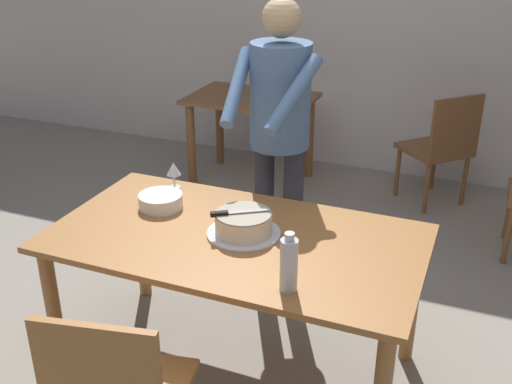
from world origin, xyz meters
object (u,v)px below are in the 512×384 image
at_px(main_dining_table, 236,255).
at_px(wine_glass_near, 174,170).
at_px(background_chair_1, 442,145).
at_px(cake_on_platter, 244,224).
at_px(water_bottle, 289,264).
at_px(plate_stack, 161,201).
at_px(cake_knife, 228,213).
at_px(background_table, 251,116).
at_px(person_cutting_cake, 279,124).

distance_m(main_dining_table, wine_glass_near, 0.67).
xyz_separation_m(main_dining_table, background_chair_1, (0.68, 2.33, -0.16)).
height_order(wine_glass_near, background_chair_1, background_chair_1).
relative_size(cake_on_platter, water_bottle, 1.36).
bearing_deg(main_dining_table, cake_on_platter, 38.85).
bearing_deg(water_bottle, background_chair_1, 83.30).
height_order(plate_stack, water_bottle, water_bottle).
xyz_separation_m(cake_knife, background_chair_1, (0.71, 2.35, -0.37)).
distance_m(cake_knife, background_table, 2.39).
bearing_deg(main_dining_table, cake_knife, -153.64).
height_order(plate_stack, background_chair_1, background_chair_1).
height_order(plate_stack, wine_glass_near, wine_glass_near).
xyz_separation_m(background_table, background_chair_1, (1.52, 0.11, -0.09)).
relative_size(main_dining_table, person_cutting_cake, 0.99).
bearing_deg(water_bottle, person_cutting_cake, 112.23).
distance_m(wine_glass_near, person_cutting_cake, 0.61).
relative_size(cake_knife, person_cutting_cake, 0.14).
height_order(cake_on_platter, background_chair_1, background_chair_1).
bearing_deg(cake_knife, background_chair_1, 73.16).
bearing_deg(plate_stack, wine_glass_near, 103.08).
relative_size(main_dining_table, cake_knife, 7.13).
relative_size(plate_stack, water_bottle, 0.88).
bearing_deg(wine_glass_near, water_bottle, -37.94).
distance_m(plate_stack, wine_glass_near, 0.25).
xyz_separation_m(wine_glass_near, background_chair_1, (1.20, 1.96, -0.36)).
distance_m(plate_stack, background_chair_1, 2.50).
bearing_deg(main_dining_table, background_chair_1, 73.75).
bearing_deg(wine_glass_near, cake_on_platter, -32.03).
relative_size(cake_on_platter, person_cutting_cake, 0.20).
height_order(main_dining_table, person_cutting_cake, person_cutting_cake).
distance_m(cake_on_platter, wine_glass_near, 0.65).
bearing_deg(cake_knife, water_bottle, -37.83).
height_order(cake_knife, background_chair_1, background_chair_1).
xyz_separation_m(plate_stack, water_bottle, (0.83, -0.45, 0.08)).
bearing_deg(plate_stack, water_bottle, -28.63).
bearing_deg(plate_stack, cake_on_platter, -12.15).
bearing_deg(cake_on_platter, main_dining_table, -141.15).
bearing_deg(main_dining_table, wine_glass_near, 144.75).
distance_m(cake_knife, plate_stack, 0.47).
bearing_deg(water_bottle, background_table, 115.43).
relative_size(plate_stack, background_chair_1, 0.24).
xyz_separation_m(cake_on_platter, person_cutting_cake, (-0.07, 0.65, 0.27)).
distance_m(cake_on_platter, background_table, 2.37).
xyz_separation_m(cake_knife, water_bottle, (0.40, -0.31, -0.00)).
bearing_deg(water_bottle, wine_glass_near, 142.06).
bearing_deg(background_table, background_chair_1, 4.29).
xyz_separation_m(cake_on_platter, plate_stack, (-0.50, 0.11, -0.02)).
height_order(cake_on_platter, plate_stack, cake_on_platter).
bearing_deg(cake_knife, wine_glass_near, 141.98).
xyz_separation_m(cake_on_platter, background_chair_1, (0.65, 2.31, -0.31)).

